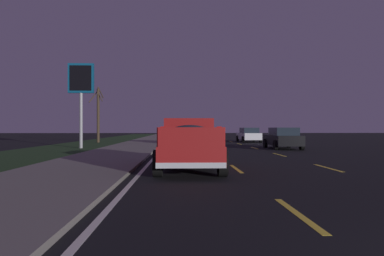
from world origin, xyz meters
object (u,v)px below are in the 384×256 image
Objects in this scene: sedan_white at (249,135)px; bare_tree_far at (98,113)px; gas_price_sign at (81,85)px; sedan_black at (283,138)px; sedan_silver at (182,136)px; pickup_truck at (189,142)px.

bare_tree_far reaches higher than sedan_white.
bare_tree_far is at bearing 6.64° from gas_price_sign.
sedan_black is 11.57m from sedan_white.
sedan_white is 0.70× the size of gas_price_sign.
sedan_black is 1.00× the size of sedan_white.
sedan_silver is 10.41m from gas_price_sign.
gas_price_sign reaches higher than bare_tree_far.
sedan_silver is 0.70× the size of gas_price_sign.
sedan_white is at bearing -54.65° from gas_price_sign.
pickup_truck is at bearing 163.39° from sedan_white.
sedan_white is 8.43m from sedan_silver.
gas_price_sign is (13.00, 7.72, 3.73)m from pickup_truck.
gas_price_sign is 1.08× the size of bare_tree_far.
sedan_silver is at bearing 0.50° from pickup_truck.
sedan_black is 10.18m from sedan_silver.
pickup_truck is at bearing 149.08° from sedan_black.
sedan_silver is at bearing 121.91° from sedan_white.
sedan_white is (23.44, -6.99, -0.20)m from pickup_truck.
pickup_truck is 1.22× the size of sedan_black.
pickup_truck is 0.93× the size of bare_tree_far.
pickup_truck is 13.83m from sedan_black.
bare_tree_far is at bearing 91.71° from sedan_white.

